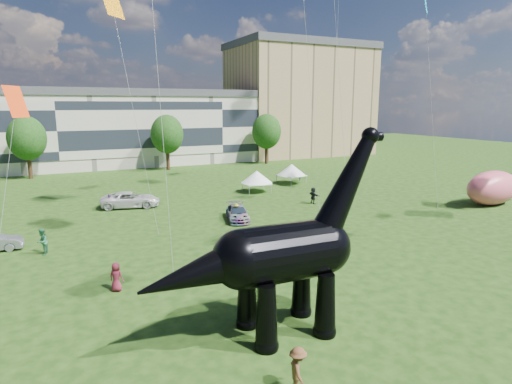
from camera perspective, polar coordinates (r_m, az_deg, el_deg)
name	(u,v)px	position (r m, az deg, el deg)	size (l,w,h in m)	color
ground	(286,333)	(20.79, 4.02, -18.30)	(220.00, 220.00, 0.00)	#16330C
terrace_row	(57,133)	(77.76, -25.05, 7.20)	(78.00, 11.00, 12.00)	beige
apartment_block	(299,102)	(94.38, 5.78, 11.80)	(28.00, 18.00, 22.00)	tan
tree_mid_left	(26,135)	(68.82, -28.28, 6.74)	(5.20, 5.20, 9.44)	#382314
tree_mid_right	(167,131)	(70.83, -11.80, 7.95)	(5.20, 5.20, 9.44)	#382314
tree_far_right	(267,129)	(77.17, 1.41, 8.45)	(5.20, 5.20, 9.44)	#382314
dinosaur_sculpture	(276,257)	(19.30, 2.65, -8.71)	(11.83, 3.32, 9.69)	black
car_white	(130,200)	(45.88, -16.40, -0.97)	(2.71, 5.88, 1.64)	silver
car_dark	(238,213)	(39.16, -2.47, -2.83)	(1.85, 4.55, 1.32)	#595960
gazebo_near	(257,177)	(51.66, 0.09, 2.01)	(4.23, 4.23, 2.63)	white
gazebo_far	(291,170)	(57.57, 4.75, 2.97)	(4.64, 4.64, 2.66)	white
inflatable_pink	(493,188)	(51.54, 29.02, 0.50)	(7.24, 3.62, 3.62)	#EC5B75
visitors	(148,237)	(32.50, -14.17, -5.78)	(50.78, 39.44, 1.90)	navy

